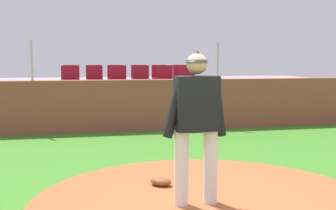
# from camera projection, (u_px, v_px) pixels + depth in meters

# --- Properties ---
(pitcher) EXTENTS (0.76, 0.28, 1.76)m
(pitcher) POSITION_uv_depth(u_px,v_px,m) (196.00, 116.00, 4.76)
(pitcher) COLOR white
(pitcher) RESTS_ON pitchers_mound
(fielding_glove) EXTENTS (0.36, 0.35, 0.11)m
(fielding_glove) POSITION_uv_depth(u_px,v_px,m) (161.00, 181.00, 5.56)
(fielding_glove) COLOR brown
(fielding_glove) RESTS_ON pitchers_mound
(brick_barrier) EXTENTS (14.47, 0.40, 1.35)m
(brick_barrier) POSITION_uv_depth(u_px,v_px,m) (136.00, 105.00, 11.26)
(brick_barrier) COLOR brown
(brick_barrier) RESTS_ON ground_plane
(fence_post_left) EXTENTS (0.06, 0.06, 1.02)m
(fence_post_left) POSITION_uv_depth(u_px,v_px,m) (32.00, 61.00, 10.61)
(fence_post_left) COLOR silver
(fence_post_left) RESTS_ON brick_barrier
(fence_post_right) EXTENTS (0.06, 0.06, 1.02)m
(fence_post_right) POSITION_uv_depth(u_px,v_px,m) (218.00, 60.00, 11.59)
(fence_post_right) COLOR silver
(fence_post_right) RESTS_ON brick_barrier
(bleacher_platform) EXTENTS (13.89, 4.43, 1.22)m
(bleacher_platform) POSITION_uv_depth(u_px,v_px,m) (125.00, 98.00, 14.12)
(bleacher_platform) COLOR gray
(bleacher_platform) RESTS_ON ground_plane
(stadium_chair_0) EXTENTS (0.48, 0.44, 0.50)m
(stadium_chair_0) POSITION_uv_depth(u_px,v_px,m) (70.00, 78.00, 12.04)
(stadium_chair_0) COLOR maroon
(stadium_chair_0) RESTS_ON bleacher_platform
(stadium_chair_1) EXTENTS (0.48, 0.44, 0.50)m
(stadium_chair_1) POSITION_uv_depth(u_px,v_px,m) (94.00, 77.00, 12.21)
(stadium_chair_1) COLOR maroon
(stadium_chair_1) RESTS_ON bleacher_platform
(stadium_chair_2) EXTENTS (0.48, 0.44, 0.50)m
(stadium_chair_2) POSITION_uv_depth(u_px,v_px,m) (118.00, 77.00, 12.32)
(stadium_chair_2) COLOR maroon
(stadium_chair_2) RESTS_ON bleacher_platform
(stadium_chair_3) EXTENTS (0.48, 0.44, 0.50)m
(stadium_chair_3) POSITION_uv_depth(u_px,v_px,m) (141.00, 77.00, 12.48)
(stadium_chair_3) COLOR maroon
(stadium_chair_3) RESTS_ON bleacher_platform
(stadium_chair_4) EXTENTS (0.48, 0.44, 0.50)m
(stadium_chair_4) POSITION_uv_depth(u_px,v_px,m) (165.00, 77.00, 12.61)
(stadium_chair_4) COLOR maroon
(stadium_chair_4) RESTS_ON bleacher_platform
(stadium_chair_5) EXTENTS (0.48, 0.44, 0.50)m
(stadium_chair_5) POSITION_uv_depth(u_px,v_px,m) (188.00, 77.00, 12.75)
(stadium_chair_5) COLOR maroon
(stadium_chair_5) RESTS_ON bleacher_platform
(stadium_chair_6) EXTENTS (0.48, 0.44, 0.50)m
(stadium_chair_6) POSITION_uv_depth(u_px,v_px,m) (72.00, 76.00, 12.90)
(stadium_chair_6) COLOR maroon
(stadium_chair_6) RESTS_ON bleacher_platform
(stadium_chair_7) EXTENTS (0.48, 0.44, 0.50)m
(stadium_chair_7) POSITION_uv_depth(u_px,v_px,m) (95.00, 76.00, 13.04)
(stadium_chair_7) COLOR maroon
(stadium_chair_7) RESTS_ON bleacher_platform
(stadium_chair_8) EXTENTS (0.48, 0.44, 0.50)m
(stadium_chair_8) POSITION_uv_depth(u_px,v_px,m) (115.00, 76.00, 13.20)
(stadium_chair_8) COLOR maroon
(stadium_chair_8) RESTS_ON bleacher_platform
(stadium_chair_9) EXTENTS (0.48, 0.44, 0.50)m
(stadium_chair_9) POSITION_uv_depth(u_px,v_px,m) (139.00, 76.00, 13.37)
(stadium_chair_9) COLOR maroon
(stadium_chair_9) RESTS_ON bleacher_platform
(stadium_chair_10) EXTENTS (0.48, 0.44, 0.50)m
(stadium_chair_10) POSITION_uv_depth(u_px,v_px,m) (160.00, 76.00, 13.50)
(stadium_chair_10) COLOR maroon
(stadium_chair_10) RESTS_ON bleacher_platform
(stadium_chair_11) EXTENTS (0.48, 0.44, 0.50)m
(stadium_chair_11) POSITION_uv_depth(u_px,v_px,m) (181.00, 75.00, 13.61)
(stadium_chair_11) COLOR maroon
(stadium_chair_11) RESTS_ON bleacher_platform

